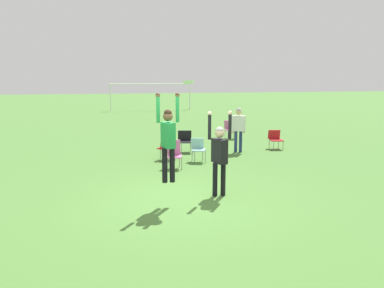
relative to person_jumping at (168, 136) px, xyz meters
The scene contains 12 objects.
ground_plane 1.64m from the person_jumping, 26.22° to the left, with size 120.00×120.00×0.00m, color #477533.
person_jumping is the anchor object (origin of this frame).
person_defending 1.44m from the person_jumping, 15.48° to the left, with size 0.61×0.50×2.09m.
frisbee 1.36m from the person_jumping, 34.63° to the left, with size 0.27×0.26×0.09m.
camping_chair_0 6.24m from the person_jumping, 74.73° to the left, with size 0.61×0.65×0.83m.
camping_chair_1 7.94m from the person_jumping, 47.30° to the left, with size 0.57×0.61×0.76m.
camping_chair_2 4.96m from the person_jumping, 81.50° to the left, with size 0.75×0.83×0.87m.
camping_chair_3 4.64m from the person_jumping, 67.84° to the left, with size 0.56×0.60×0.81m.
camping_chair_4 3.66m from the person_jumping, 78.00° to the left, with size 0.54×0.59×0.91m.
camping_chair_5 9.74m from the person_jumping, 63.24° to the left, with size 0.70×0.77×0.85m.
person_spectator_near 6.51m from the person_jumping, 56.34° to the left, with size 0.59×0.39×1.73m.
soccer_goal 25.06m from the person_jumping, 84.37° to the left, with size 7.10×0.10×2.35m.
Camera 1 is at (-1.64, -8.30, 2.88)m, focal length 35.00 mm.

